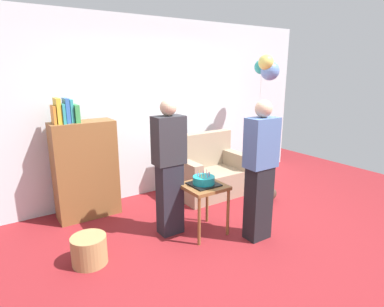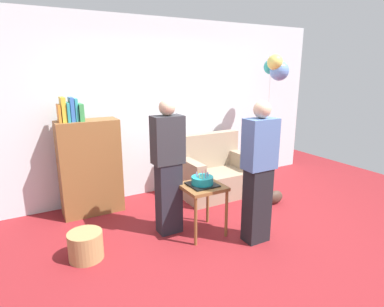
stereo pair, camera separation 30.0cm
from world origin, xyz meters
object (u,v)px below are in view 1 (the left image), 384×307
at_px(person_blowing_candles, 169,168).
at_px(bookshelf, 85,168).
at_px(person_holding_cake, 260,171).
at_px(wicker_basket, 89,250).
at_px(side_table, 204,192).
at_px(birthday_cake, 204,181).
at_px(balloon_bunch, 267,68).
at_px(couch, 209,173).
at_px(handbag, 269,195).

bearing_deg(person_blowing_candles, bookshelf, 119.77).
height_order(bookshelf, person_holding_cake, person_holding_cake).
xyz_separation_m(person_holding_cake, wicker_basket, (-1.82, 0.57, -0.68)).
xyz_separation_m(bookshelf, side_table, (1.03, -1.26, -0.16)).
relative_size(side_table, person_blowing_candles, 0.38).
relative_size(birthday_cake, person_holding_cake, 0.20).
xyz_separation_m(bookshelf, balloon_bunch, (2.96, -0.33, 1.29)).
bearing_deg(couch, side_table, -129.49).
bearing_deg(birthday_cake, person_holding_cake, -44.53).
bearing_deg(handbag, person_holding_cake, -144.14).
xyz_separation_m(handbag, balloon_bunch, (0.52, 0.70, 1.87)).
bearing_deg(person_blowing_candles, couch, 29.40).
bearing_deg(balloon_bunch, birthday_cake, -154.23).
bearing_deg(handbag, bookshelf, 156.96).
distance_m(birthday_cake, wicker_basket, 1.46).
distance_m(person_blowing_candles, balloon_bunch, 2.62).
bearing_deg(bookshelf, couch, -8.26).
bearing_deg(side_table, person_blowing_candles, 145.55).
relative_size(person_holding_cake, balloon_bunch, 0.75).
relative_size(person_blowing_candles, wicker_basket, 4.53).
xyz_separation_m(bookshelf, handbag, (2.43, -1.03, -0.58)).
bearing_deg(side_table, bookshelf, 129.21).
bearing_deg(handbag, couch, 127.22).
height_order(birthday_cake, person_holding_cake, person_holding_cake).
relative_size(couch, person_holding_cake, 0.67).
distance_m(person_blowing_candles, person_holding_cake, 1.05).
xyz_separation_m(wicker_basket, handbag, (2.76, 0.11, -0.05)).
xyz_separation_m(person_holding_cake, handbag, (0.94, 0.68, -0.73)).
distance_m(bookshelf, birthday_cake, 1.63).
relative_size(side_table, balloon_bunch, 0.29).
bearing_deg(person_blowing_candles, handbag, -4.20).
height_order(person_blowing_candles, balloon_bunch, balloon_bunch).
height_order(person_blowing_candles, handbag, person_blowing_candles).
distance_m(side_table, handbag, 1.48).
height_order(side_table, balloon_bunch, balloon_bunch).
bearing_deg(person_holding_cake, bookshelf, -54.03).
bearing_deg(balloon_bunch, couch, 176.62).
bearing_deg(person_blowing_candles, balloon_bunch, 13.04).
xyz_separation_m(couch, wicker_basket, (-2.18, -0.87, -0.19)).
bearing_deg(balloon_bunch, person_blowing_candles, -162.75).
relative_size(couch, side_table, 1.77).
relative_size(bookshelf, handbag, 5.76).
relative_size(side_table, person_holding_cake, 0.38).
distance_m(person_blowing_candles, handbag, 1.88).
xyz_separation_m(couch, handbag, (0.58, -0.77, -0.24)).
xyz_separation_m(person_blowing_candles, handbag, (1.74, 0.00, -0.73)).
relative_size(handbag, balloon_bunch, 0.13).
distance_m(person_holding_cake, handbag, 1.37).
bearing_deg(person_holding_cake, person_blowing_candles, -45.66).
relative_size(side_table, handbag, 2.21).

